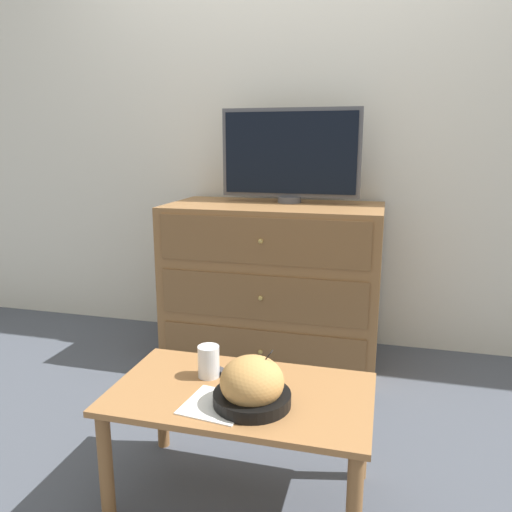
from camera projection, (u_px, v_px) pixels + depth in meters
name	position (u px, v px, depth m)	size (l,w,h in m)	color
ground_plane	(291.00, 335.00, 3.05)	(12.00, 12.00, 0.00)	#474C56
wall_back	(295.00, 115.00, 2.79)	(12.00, 0.05, 2.60)	silver
dresser	(274.00, 282.00, 2.67)	(1.11, 0.58, 0.84)	olive
tv	(290.00, 154.00, 2.61)	(0.73, 0.12, 0.49)	#515156
coffee_table	(241.00, 408.00, 1.59)	(0.82, 0.47, 0.38)	#9E6B3D
takeout_bowl	(252.00, 386.00, 1.48)	(0.23, 0.23, 0.17)	black
drink_cup	(209.00, 363.00, 1.67)	(0.07, 0.07, 0.11)	white
napkin	(216.00, 404.00, 1.49)	(0.21, 0.21, 0.00)	white
remote_control	(220.00, 371.00, 1.70)	(0.14, 0.10, 0.02)	#38383D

